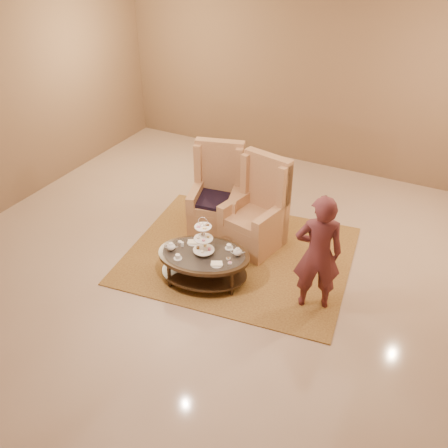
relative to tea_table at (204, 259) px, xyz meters
The scene contains 8 objects.
ground 0.47m from the tea_table, 80.48° to the left, with size 8.00×8.00×0.00m, color #C0A68E.
ceiling 0.47m from the tea_table, 80.48° to the left, with size 8.00×8.00×0.02m, color beige.
wall_back 4.48m from the tea_table, 89.40° to the left, with size 8.00×0.04×3.50m, color #846448.
rug 0.86m from the tea_table, 76.97° to the left, with size 3.51×3.04×0.02m.
tea_table is the anchor object (origin of this frame).
armchair_left 1.40m from the tea_table, 110.51° to the left, with size 0.94×0.96×1.41m.
armchair_right 1.20m from the tea_table, 77.05° to the left, with size 0.91×0.93×1.42m.
person 1.57m from the tea_table, ahead, with size 0.70×0.59×1.63m.
Camera 1 is at (2.68, -4.95, 4.45)m, focal length 40.00 mm.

